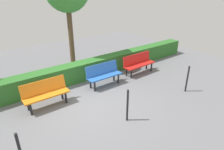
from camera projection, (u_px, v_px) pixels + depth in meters
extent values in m
plane|color=slate|center=(90.00, 101.00, 6.61)|extent=(16.00, 16.00, 0.00)
cube|color=red|center=(140.00, 65.00, 8.54)|extent=(1.56, 0.45, 0.05)
cube|color=red|center=(137.00, 58.00, 8.58)|extent=(1.55, 0.13, 0.42)
cylinder|color=black|center=(151.00, 67.00, 8.88)|extent=(0.07, 0.07, 0.39)
cylinder|color=black|center=(147.00, 65.00, 9.09)|extent=(0.07, 0.07, 0.39)
cylinder|color=black|center=(131.00, 74.00, 8.18)|extent=(0.07, 0.07, 0.39)
cylinder|color=black|center=(127.00, 72.00, 8.39)|extent=(0.07, 0.07, 0.39)
cube|color=blue|center=(105.00, 76.00, 7.48)|extent=(1.41, 0.43, 0.05)
cube|color=blue|center=(102.00, 69.00, 7.53)|extent=(1.40, 0.14, 0.42)
cylinder|color=black|center=(118.00, 79.00, 7.76)|extent=(0.07, 0.07, 0.39)
cylinder|color=black|center=(114.00, 76.00, 7.98)|extent=(0.07, 0.07, 0.39)
cylinder|color=black|center=(95.00, 86.00, 7.17)|extent=(0.07, 0.07, 0.39)
cylinder|color=black|center=(91.00, 83.00, 7.39)|extent=(0.07, 0.07, 0.39)
cube|color=orange|center=(47.00, 95.00, 6.16)|extent=(1.43, 0.43, 0.05)
cube|color=orange|center=(43.00, 86.00, 6.21)|extent=(1.43, 0.14, 0.42)
cylinder|color=black|center=(66.00, 98.00, 6.45)|extent=(0.07, 0.07, 0.39)
cylinder|color=black|center=(62.00, 94.00, 6.67)|extent=(0.07, 0.07, 0.39)
cylinder|color=black|center=(31.00, 109.00, 5.84)|extent=(0.07, 0.07, 0.39)
cylinder|color=black|center=(28.00, 105.00, 6.06)|extent=(0.07, 0.07, 0.39)
cube|color=#2D6B28|center=(88.00, 69.00, 8.20)|extent=(11.48, 0.57, 0.74)
cylinder|color=brown|center=(71.00, 38.00, 8.76)|extent=(0.22, 0.22, 2.87)
cylinder|color=black|center=(187.00, 79.00, 7.04)|extent=(0.06, 0.06, 1.00)
cylinder|color=black|center=(127.00, 106.00, 5.48)|extent=(0.06, 0.06, 1.00)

